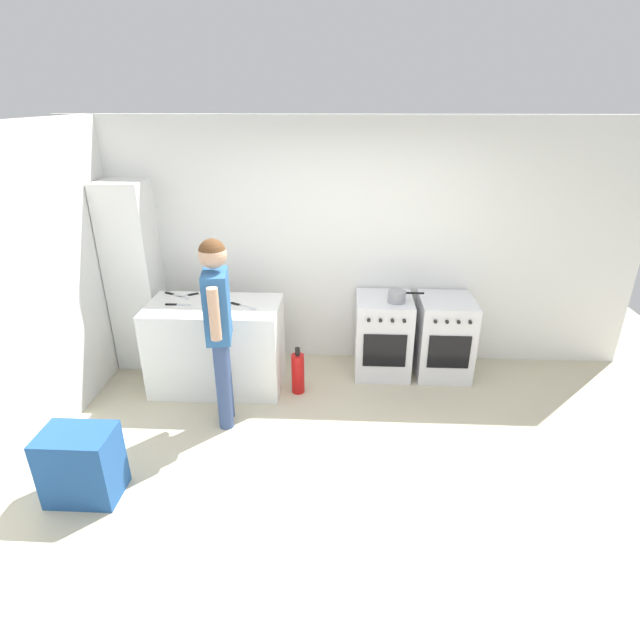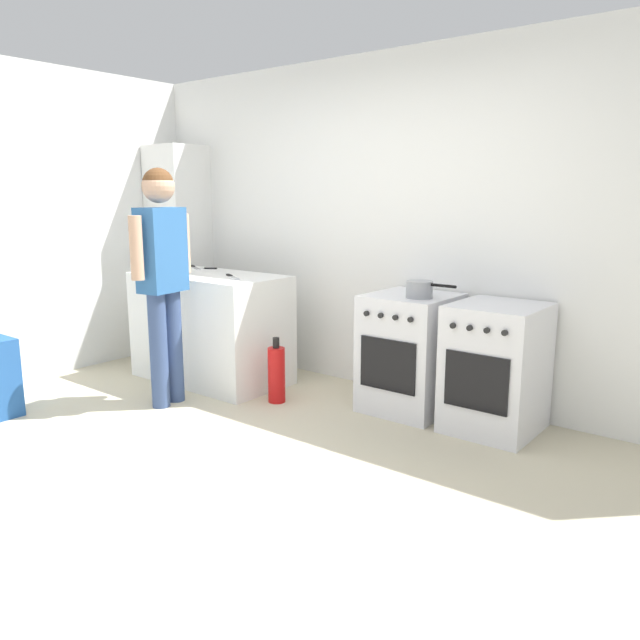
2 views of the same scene
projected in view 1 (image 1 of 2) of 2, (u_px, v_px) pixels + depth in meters
ground_plane at (350, 466)px, 4.07m from camera, size 8.00×8.00×0.00m
back_wall at (352, 246)px, 5.31m from camera, size 6.00×0.10×2.60m
side_wall_left at (31, 294)px, 4.02m from camera, size 0.10×3.10×2.60m
counter_unit at (217, 346)px, 5.04m from camera, size 1.30×0.70×0.90m
oven_left at (383, 335)px, 5.32m from camera, size 0.58×0.62×0.85m
oven_right at (444, 337)px, 5.29m from camera, size 0.56×0.62×0.85m
pot at (397, 296)px, 5.03m from camera, size 0.36×0.18×0.12m
knife_chef at (242, 306)px, 4.82m from camera, size 0.29×0.17×0.01m
knife_utility at (177, 305)px, 4.85m from camera, size 0.25×0.04×0.01m
knife_paring at (190, 295)px, 5.08m from camera, size 0.19×0.13×0.01m
knife_carving at (176, 295)px, 5.07m from camera, size 0.30×0.19×0.01m
person at (218, 318)px, 4.21m from camera, size 0.25×0.56×1.73m
fire_extinguisher at (298, 373)px, 5.01m from camera, size 0.13×0.13×0.50m
recycling_crate_lower at (85, 479)px, 3.73m from camera, size 0.52×0.36×0.28m
recycling_crate_upper at (78, 449)px, 3.61m from camera, size 0.52×0.36×0.28m
larder_cabinet at (135, 277)px, 5.29m from camera, size 0.48×0.44×2.00m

